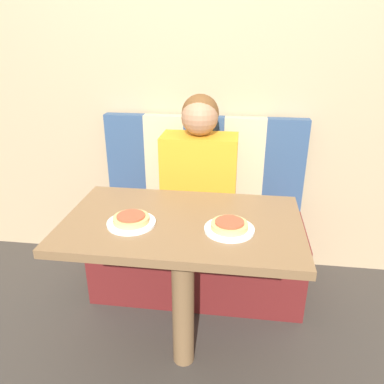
# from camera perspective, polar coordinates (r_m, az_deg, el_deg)

# --- Properties ---
(ground_plane) EXTENTS (12.00, 12.00, 0.00)m
(ground_plane) POSITION_cam_1_polar(r_m,az_deg,el_deg) (1.99, -1.27, -24.00)
(ground_plane) COLOR #38332D
(wall_back) EXTENTS (7.00, 0.05, 2.60)m
(wall_back) POSITION_cam_1_polar(r_m,az_deg,el_deg) (2.28, 2.26, 19.19)
(wall_back) COLOR tan
(wall_back) RESTS_ON ground_plane
(booth_seat) EXTENTS (1.21, 0.56, 0.44)m
(booth_seat) POSITION_cam_1_polar(r_m,az_deg,el_deg) (2.31, 1.01, -9.27)
(booth_seat) COLOR #5B1919
(booth_seat) RESTS_ON ground_plane
(booth_backrest) EXTENTS (1.21, 0.07, 0.56)m
(booth_backrest) POSITION_cam_1_polar(r_m,az_deg,el_deg) (2.31, 1.81, 4.60)
(booth_backrest) COLOR navy
(booth_backrest) RESTS_ON booth_seat
(dining_table) EXTENTS (0.97, 0.60, 0.76)m
(dining_table) POSITION_cam_1_polar(r_m,az_deg,el_deg) (1.58, -1.47, -8.06)
(dining_table) COLOR brown
(dining_table) RESTS_ON ground_plane
(person) EXTENTS (0.41, 0.23, 0.72)m
(person) POSITION_cam_1_polar(r_m,az_deg,el_deg) (2.06, 1.13, 4.20)
(person) COLOR orange
(person) RESTS_ON booth_seat
(plate_left) EXTENTS (0.19, 0.19, 0.01)m
(plate_left) POSITION_cam_1_polar(r_m,az_deg,el_deg) (1.51, -9.22, -4.67)
(plate_left) COLOR white
(plate_left) RESTS_ON dining_table
(plate_right) EXTENTS (0.19, 0.19, 0.01)m
(plate_right) POSITION_cam_1_polar(r_m,az_deg,el_deg) (1.45, 5.70, -5.68)
(plate_right) COLOR white
(plate_right) RESTS_ON dining_table
(pizza_left) EXTENTS (0.14, 0.14, 0.03)m
(pizza_left) POSITION_cam_1_polar(r_m,az_deg,el_deg) (1.50, -9.26, -4.02)
(pizza_left) COLOR tan
(pizza_left) RESTS_ON plate_left
(pizza_right) EXTENTS (0.14, 0.14, 0.03)m
(pizza_right) POSITION_cam_1_polar(r_m,az_deg,el_deg) (1.44, 5.73, -5.01)
(pizza_right) COLOR tan
(pizza_right) RESTS_ON plate_right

